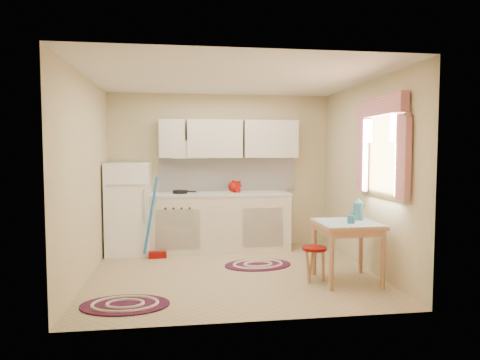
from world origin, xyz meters
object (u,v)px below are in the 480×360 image
(base_cabinets, at_px, (218,223))
(stool, at_px, (314,264))
(table, at_px, (347,252))
(fridge, at_px, (129,208))

(base_cabinets, height_order, stool, base_cabinets)
(base_cabinets, relative_size, table, 3.12)
(fridge, height_order, stool, fridge)
(base_cabinets, xyz_separation_m, stool, (1.02, -1.78, -0.23))
(fridge, height_order, base_cabinets, fridge)
(base_cabinets, distance_m, stool, 2.07)
(base_cabinets, bearing_deg, table, -52.56)
(base_cabinets, xyz_separation_m, table, (1.41, -1.85, -0.08))
(table, distance_m, stool, 0.42)
(fridge, bearing_deg, table, -32.82)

